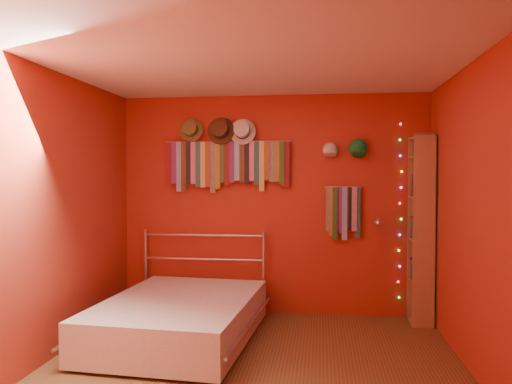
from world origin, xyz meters
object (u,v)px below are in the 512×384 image
at_px(reading_lamp, 378,223).
at_px(bookshelf, 425,229).
at_px(tie_rack, 226,163).
at_px(bed, 180,318).

relative_size(reading_lamp, bookshelf, 0.14).
relative_size(tie_rack, reading_lamp, 5.13).
bearing_deg(tie_rack, bookshelf, -4.06).
bearing_deg(reading_lamp, tie_rack, 174.77).
height_order(reading_lamp, bed, reading_lamp).
xyz_separation_m(tie_rack, bookshelf, (2.19, -0.16, -0.71)).
distance_m(reading_lamp, bed, 2.30).
relative_size(tie_rack, bookshelf, 0.72).
bearing_deg(bed, reading_lamp, 28.14).
xyz_separation_m(reading_lamp, bed, (-1.95, -0.87, -0.85)).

